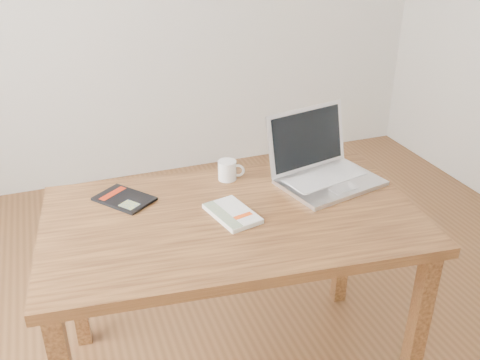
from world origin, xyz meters
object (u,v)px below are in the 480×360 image
object	(u,v)px
white_guidebook	(232,214)
black_guidebook	(124,199)
laptop	(322,166)
coffee_mug	(228,170)
desk	(233,236)

from	to	relation	value
white_guidebook	black_guidebook	world-z (taller)	white_guidebook
white_guidebook	laptop	xyz separation A→B (m)	(0.43, 0.15, 0.05)
white_guidebook	black_guidebook	xyz separation A→B (m)	(-0.34, 0.24, -0.00)
white_guidebook	coffee_mug	distance (m)	0.29
desk	coffee_mug	world-z (taller)	coffee_mug
black_guidebook	desk	bearing A→B (deg)	-72.34
white_guidebook	laptop	distance (m)	0.45
desk	white_guidebook	xyz separation A→B (m)	(-0.00, -0.01, 0.10)
laptop	coffee_mug	xyz separation A→B (m)	(-0.35, 0.13, -0.01)
laptop	coffee_mug	distance (m)	0.37
white_guidebook	coffee_mug	size ratio (longest dim) A/B	2.25
coffee_mug	white_guidebook	bearing A→B (deg)	-82.69
white_guidebook	desk	bearing A→B (deg)	47.38
desk	black_guidebook	world-z (taller)	black_guidebook
white_guidebook	laptop	bearing A→B (deg)	6.12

